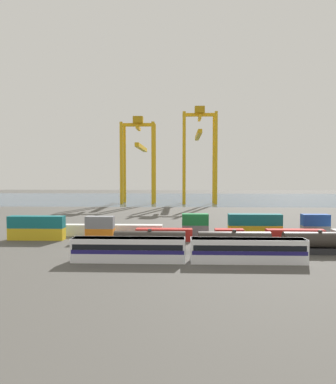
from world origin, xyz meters
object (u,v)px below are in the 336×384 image
shipping_container_9 (78,230)px  gantry_crane_west (139,152)px  passenger_train (188,249)px  freight_tank_row (277,242)px  gantry_crane_central (199,145)px

shipping_container_9 → gantry_crane_west: gantry_crane_west is taller
gantry_crane_west → shipping_container_9: bearing=-91.7°
passenger_train → freight_tank_row: (16.17, 7.07, -0.14)m
gantry_crane_west → passenger_train: bearing=-79.7°
shipping_container_9 → freight_tank_row: bearing=-22.7°
passenger_train → gantry_crane_central: bearing=86.3°
gantry_crane_west → gantry_crane_central: 30.23m
gantry_crane_central → freight_tank_row: bearing=-85.8°
gantry_crane_west → gantry_crane_central: (30.05, -0.90, 3.20)m
freight_tank_row → shipping_container_9: freight_tank_row is taller
shipping_container_9 → gantry_crane_central: 105.64m
passenger_train → shipping_container_9: 34.97m
passenger_train → shipping_container_9: (-25.10, 24.33, -0.84)m
gantry_crane_west → freight_tank_row: bearing=-71.5°
gantry_crane_central → gantry_crane_west: bearing=178.3°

